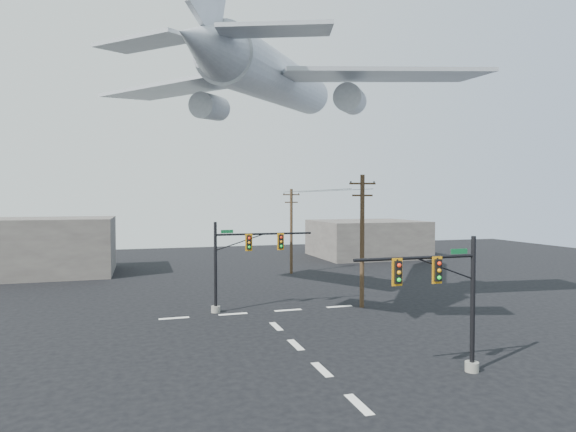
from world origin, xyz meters
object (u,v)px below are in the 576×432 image
object	(u,v)px
airliner	(279,81)
utility_pole_b	(291,229)
signal_mast_far	(238,262)
signal_mast_near	(449,301)
utility_pole_a	(362,238)

from	to	relation	value
airliner	utility_pole_b	bearing A→B (deg)	11.38
signal_mast_far	utility_pole_b	world-z (taller)	utility_pole_b
signal_mast_near	utility_pole_b	bearing A→B (deg)	86.11
signal_mast_far	airliner	world-z (taller)	airliner
utility_pole_a	utility_pole_b	size ratio (longest dim) A/B	1.08
utility_pole_b	airliner	distance (m)	20.05
signal_mast_far	airliner	size ratio (longest dim) A/B	0.26
signal_mast_near	utility_pole_a	size ratio (longest dim) A/B	0.65
signal_mast_near	signal_mast_far	bearing A→B (deg)	114.04
utility_pole_b	airliner	xyz separation A→B (m)	(-5.71, -15.17, 11.81)
utility_pole_a	utility_pole_b	distance (m)	16.97
utility_pole_a	airliner	distance (m)	12.99
signal_mast_near	utility_pole_a	bearing A→B (deg)	80.63
utility_pole_a	airliner	world-z (taller)	airliner
utility_pole_b	airliner	size ratio (longest dim) A/B	0.32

